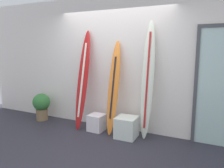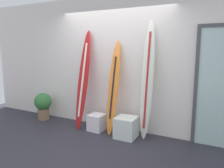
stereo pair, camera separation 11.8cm
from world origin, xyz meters
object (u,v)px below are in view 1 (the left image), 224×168
object	(u,v)px
surfboard_sunset	(114,88)
display_block_center	(97,122)
display_block_left	(127,127)
potted_plant	(42,105)
surfboard_crimson	(83,81)
surfboard_ivory	(148,80)

from	to	relation	value
surfboard_sunset	display_block_center	world-z (taller)	surfboard_sunset
display_block_left	potted_plant	bearing A→B (deg)	178.05
display_block_left	display_block_center	bearing A→B (deg)	175.55
display_block_center	surfboard_sunset	bearing A→B (deg)	10.88
surfboard_crimson	surfboard_ivory	distance (m)	1.40
surfboard_sunset	display_block_center	distance (m)	0.84
surfboard_crimson	potted_plant	world-z (taller)	surfboard_crimson
display_block_left	potted_plant	distance (m)	2.24
surfboard_crimson	display_block_center	size ratio (longest dim) A/B	6.08
display_block_center	surfboard_crimson	bearing A→B (deg)	172.25
display_block_left	display_block_center	world-z (taller)	display_block_left
display_block_left	potted_plant	world-z (taller)	potted_plant
surfboard_crimson	display_block_center	distance (m)	0.93
surfboard_crimson	display_block_center	xyz separation A→B (m)	(0.36, -0.05, -0.86)
surfboard_sunset	surfboard_crimson	bearing A→B (deg)	-178.40
surfboard_sunset	display_block_left	xyz separation A→B (m)	(0.34, -0.12, -0.72)
surfboard_crimson	potted_plant	xyz separation A→B (m)	(-1.17, -0.03, -0.66)
surfboard_crimson	display_block_left	world-z (taller)	surfboard_crimson
surfboard_sunset	potted_plant	bearing A→B (deg)	-178.56
potted_plant	display_block_left	bearing A→B (deg)	-1.95
display_block_left	surfboard_crimson	bearing A→B (deg)	174.42
surfboard_crimson	surfboard_sunset	xyz separation A→B (m)	(0.72, 0.02, -0.11)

